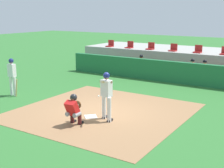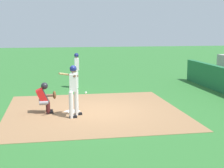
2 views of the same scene
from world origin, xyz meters
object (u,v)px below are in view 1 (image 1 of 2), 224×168
at_px(stadium_seat_4, 198,51).
at_px(stadium_seat_0, 110,45).
at_px(batter_at_plate, 106,93).
at_px(on_deck_batter, 12,75).
at_px(dugout_player_2, 204,71).
at_px(dugout_player_1, 191,70).
at_px(stadium_seat_3, 173,49).
at_px(dugout_player_0, 140,65).
at_px(home_plate, 91,117).
at_px(stadium_seat_2, 151,48).
at_px(stadium_seat_1, 130,46).
at_px(catcher_crouched, 74,108).

bearing_deg(stadium_seat_4, stadium_seat_0, 180.00).
height_order(batter_at_plate, on_deck_batter, batter_at_plate).
bearing_deg(dugout_player_2, dugout_player_1, 180.00).
relative_size(batter_at_plate, stadium_seat_3, 3.76).
height_order(dugout_player_0, stadium_seat_3, stadium_seat_3).
xyz_separation_m(on_deck_batter, dugout_player_1, (6.11, 7.58, -0.35)).
height_order(batter_at_plate, dugout_player_2, batter_at_plate).
xyz_separation_m(home_plate, stadium_seat_2, (-2.44, 10.18, 1.51)).
height_order(on_deck_batter, stadium_seat_3, stadium_seat_3).
relative_size(on_deck_batter, dugout_player_1, 1.37).
distance_m(dugout_player_1, stadium_seat_1, 5.65).
height_order(stadium_seat_0, stadium_seat_4, same).
xyz_separation_m(dugout_player_2, stadium_seat_4, (-1.02, 2.03, 0.86)).
distance_m(batter_at_plate, dugout_player_0, 8.60).
height_order(dugout_player_2, stadium_seat_4, stadium_seat_4).
xyz_separation_m(dugout_player_2, stadium_seat_2, (-4.27, 2.03, 0.86)).
xyz_separation_m(home_plate, catcher_crouched, (-0.02, -0.95, 0.58)).
bearing_deg(catcher_crouched, on_deck_batter, 162.99).
bearing_deg(catcher_crouched, dugout_player_1, 82.77).
xyz_separation_m(dugout_player_1, stadium_seat_3, (-1.95, 2.03, 0.86)).
bearing_deg(dugout_player_1, batter_at_plate, -93.14).
xyz_separation_m(dugout_player_0, stadium_seat_3, (1.34, 2.03, 0.86)).
xyz_separation_m(dugout_player_2, stadium_seat_3, (-2.64, 2.03, 0.86)).
bearing_deg(dugout_player_2, on_deck_batter, -131.90).
xyz_separation_m(stadium_seat_2, stadium_seat_3, (1.62, 0.00, 0.00)).
bearing_deg(dugout_player_0, dugout_player_2, 0.00).
bearing_deg(home_plate, stadium_seat_1, 111.76).
bearing_deg(catcher_crouched, stadium_seat_3, 94.08).
xyz_separation_m(dugout_player_2, stadium_seat_1, (-5.89, 2.03, 0.86)).
bearing_deg(stadium_seat_0, home_plate, -60.81).
bearing_deg(batter_at_plate, stadium_seat_3, 98.43).
relative_size(on_deck_batter, stadium_seat_3, 3.72).
xyz_separation_m(batter_at_plate, on_deck_batter, (-5.66, 0.53, -0.02)).
xyz_separation_m(dugout_player_0, stadium_seat_0, (-3.54, 2.03, 0.86)).
height_order(catcher_crouched, dugout_player_2, dugout_player_2).
relative_size(dugout_player_1, stadium_seat_3, 2.71).
height_order(stadium_seat_3, stadium_seat_4, same).
bearing_deg(home_plate, stadium_seat_2, 103.47).
bearing_deg(catcher_crouched, home_plate, 88.87).
bearing_deg(on_deck_batter, stadium_seat_3, 66.62).
distance_m(batter_at_plate, on_deck_batter, 5.69).
bearing_deg(dugout_player_1, stadium_seat_1, 158.62).
bearing_deg(dugout_player_0, catcher_crouched, -76.82).
bearing_deg(dugout_player_2, stadium_seat_0, 164.86).
bearing_deg(catcher_crouched, stadium_seat_4, 85.73).
distance_m(batter_at_plate, stadium_seat_2, 10.63).
bearing_deg(stadium_seat_4, dugout_player_1, -80.98).
distance_m(on_deck_batter, stadium_seat_2, 9.96).
bearing_deg(stadium_seat_0, on_deck_batter, -85.73).
height_order(catcher_crouched, dugout_player_1, dugout_player_1).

